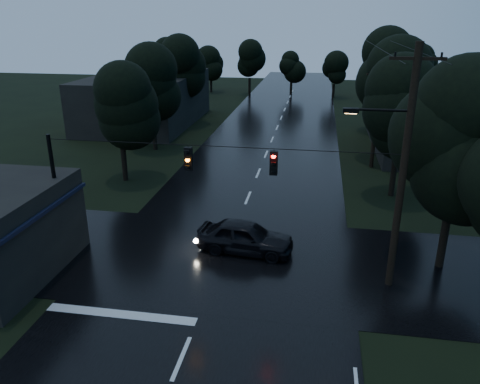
% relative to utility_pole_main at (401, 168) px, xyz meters
% --- Properties ---
extents(main_road, '(12.00, 120.00, 0.02)m').
position_rel_utility_pole_main_xyz_m(main_road, '(-7.41, 19.00, -5.26)').
color(main_road, black).
rests_on(main_road, ground).
extents(cross_street, '(60.00, 9.00, 0.02)m').
position_rel_utility_pole_main_xyz_m(cross_street, '(-7.41, 1.00, -5.26)').
color(cross_street, black).
rests_on(cross_street, ground).
extents(building_far_right, '(10.00, 14.00, 4.40)m').
position_rel_utility_pole_main_xyz_m(building_far_right, '(6.59, 23.00, -3.06)').
color(building_far_right, black).
rests_on(building_far_right, ground).
extents(building_far_left, '(10.00, 16.00, 5.00)m').
position_rel_utility_pole_main_xyz_m(building_far_left, '(-21.41, 29.00, -2.76)').
color(building_far_left, black).
rests_on(building_far_left, ground).
extents(utility_pole_main, '(3.50, 0.30, 10.00)m').
position_rel_utility_pole_main_xyz_m(utility_pole_main, '(0.00, 0.00, 0.00)').
color(utility_pole_main, black).
rests_on(utility_pole_main, ground).
extents(utility_pole_far, '(2.00, 0.30, 7.50)m').
position_rel_utility_pole_main_xyz_m(utility_pole_far, '(0.89, 17.00, -1.38)').
color(utility_pole_far, black).
rests_on(utility_pole_far, ground).
extents(anchor_pole_left, '(0.18, 0.18, 6.00)m').
position_rel_utility_pole_main_xyz_m(anchor_pole_left, '(-14.91, 0.00, -2.26)').
color(anchor_pole_left, black).
rests_on(anchor_pole_left, ground).
extents(span_signals, '(15.00, 0.37, 1.12)m').
position_rel_utility_pole_main_xyz_m(span_signals, '(-6.85, -0.01, -0.01)').
color(span_signals, black).
rests_on(span_signals, ground).
extents(tree_corner_near, '(4.48, 4.48, 9.44)m').
position_rel_utility_pole_main_xyz_m(tree_corner_near, '(2.59, 2.00, 0.74)').
color(tree_corner_near, black).
rests_on(tree_corner_near, ground).
extents(tree_left_a, '(3.92, 3.92, 8.26)m').
position_rel_utility_pole_main_xyz_m(tree_left_a, '(-16.41, 11.00, -0.02)').
color(tree_left_a, black).
rests_on(tree_left_a, ground).
extents(tree_left_b, '(4.20, 4.20, 8.85)m').
position_rel_utility_pole_main_xyz_m(tree_left_b, '(-17.01, 19.00, 0.36)').
color(tree_left_b, black).
rests_on(tree_left_b, ground).
extents(tree_left_c, '(4.48, 4.48, 9.44)m').
position_rel_utility_pole_main_xyz_m(tree_left_c, '(-17.61, 29.00, 0.74)').
color(tree_left_c, black).
rests_on(tree_left_c, ground).
extents(tree_right_a, '(4.20, 4.20, 8.85)m').
position_rel_utility_pole_main_xyz_m(tree_right_a, '(1.59, 11.00, 0.36)').
color(tree_right_a, black).
rests_on(tree_right_a, ground).
extents(tree_right_b, '(4.48, 4.48, 9.44)m').
position_rel_utility_pole_main_xyz_m(tree_right_b, '(2.19, 19.00, 0.74)').
color(tree_right_b, black).
rests_on(tree_right_b, ground).
extents(tree_right_c, '(4.76, 4.76, 10.03)m').
position_rel_utility_pole_main_xyz_m(tree_right_c, '(2.79, 29.00, 1.11)').
color(tree_right_c, black).
rests_on(tree_right_c, ground).
extents(car, '(4.85, 2.38, 1.59)m').
position_rel_utility_pole_main_xyz_m(car, '(-6.47, 1.93, -4.46)').
color(car, black).
rests_on(car, ground).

